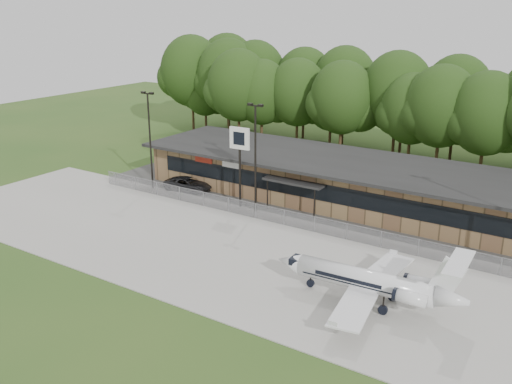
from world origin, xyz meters
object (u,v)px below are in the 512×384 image
Objects in this scene: suv at (188,184)px; pole_sign at (240,147)px; business_jet at (372,282)px; terminal at (339,179)px.

suv is 9.21m from pole_sign.
pole_sign is at bearing 145.96° from business_jet.
terminal is 20.74m from business_jet.
terminal is 7.98× the size of suv.
terminal is at bearing -75.03° from suv.
pole_sign is (7.46, -1.21, 5.27)m from suv.
suv is at bearing 167.56° from pole_sign.
business_jet is at bearing -122.56° from suv.
business_jet reaches higher than terminal.
terminal is 10.66m from pole_sign.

